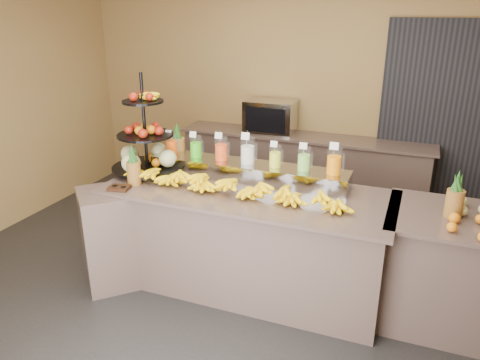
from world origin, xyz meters
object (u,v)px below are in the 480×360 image
Objects in this scene: pitcher_tray at (248,171)px; condiment_caddy at (119,188)px; banana_heap at (230,182)px; right_fruit_pile at (473,218)px; oven_warmer at (271,116)px; fruit_stand at (150,149)px.

pitcher_tray is 10.51× the size of condiment_caddy.
right_fruit_pile is (1.88, 0.03, -0.02)m from banana_heap.
condiment_caddy is 0.29× the size of oven_warmer.
fruit_stand is 5.33× the size of condiment_caddy.
fruit_stand is 1.56× the size of oven_warmer.
oven_warmer is at bearing 92.37° from fruit_stand.
banana_heap is at bearing 8.48° from fruit_stand.
oven_warmer is (0.61, 2.33, 0.19)m from condiment_caddy.
condiment_caddy is 0.44× the size of right_fruit_pile.
fruit_stand is 2.33× the size of right_fruit_pile.
banana_heap is 0.91m from fruit_stand.
banana_heap is 1.88m from right_fruit_pile.
fruit_stand is at bearing 86.10° from condiment_caddy.
banana_heap is 2.29× the size of fruit_stand.
condiment_caddy is at bearing -161.54° from banana_heap.
right_fruit_pile reaches higher than banana_heap.
fruit_stand reaches higher than banana_heap.
right_fruit_pile is 2.96m from oven_warmer.
right_fruit_pile is at bearing -43.96° from oven_warmer.
pitcher_tray is at bearing 35.15° from condiment_caddy.
oven_warmer is at bearing 98.59° from banana_heap.
fruit_stand reaches higher than condiment_caddy.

